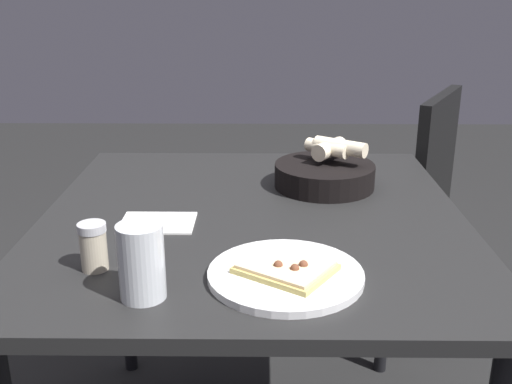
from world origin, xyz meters
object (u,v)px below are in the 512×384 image
at_px(bread_basket, 325,172).
at_px(pizza_plate, 286,273).
at_px(dining_table, 253,241).
at_px(beer_glass, 142,266).
at_px(pepper_shaker, 94,249).
at_px(chair_far, 398,197).

bearing_deg(bread_basket, pizza_plate, 76.95).
bearing_deg(dining_table, beer_glass, 64.67).
bearing_deg(pepper_shaker, dining_table, -136.11).
xyz_separation_m(beer_glass, chair_far, (-0.68, -1.11, -0.28)).
bearing_deg(pizza_plate, beer_glass, 15.81).
height_order(dining_table, pizza_plate, pizza_plate).
distance_m(pepper_shaker, chair_far, 1.31).
bearing_deg(beer_glass, bread_basket, -122.00).
bearing_deg(chair_far, pepper_shaker, 52.28).
bearing_deg(pizza_plate, bread_basket, -103.05).
distance_m(dining_table, pizza_plate, 0.32).
distance_m(pizza_plate, bread_basket, 0.52).
xyz_separation_m(dining_table, bread_basket, (-0.18, -0.20, 0.10)).
distance_m(bread_basket, beer_glass, 0.67).
bearing_deg(dining_table, pizza_plate, 101.55).
bearing_deg(dining_table, pepper_shaker, 43.89).
height_order(bread_basket, pepper_shaker, bread_basket).
bearing_deg(pepper_shaker, chair_far, -127.72).
xyz_separation_m(pizza_plate, pepper_shaker, (0.35, -0.03, 0.03)).
bearing_deg(beer_glass, pizza_plate, -164.19).
xyz_separation_m(bread_basket, beer_glass, (0.36, 0.57, 0.02)).
bearing_deg(pepper_shaker, bread_basket, -134.64).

